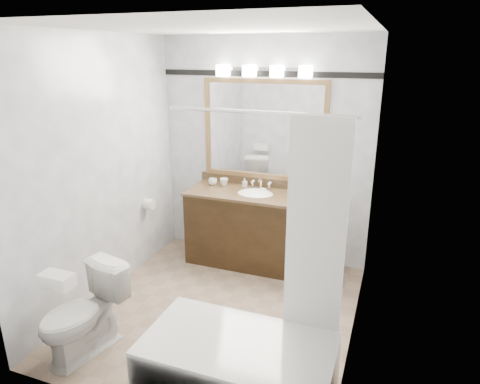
% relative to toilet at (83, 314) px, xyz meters
% --- Properties ---
extents(room, '(2.42, 2.62, 2.52)m').
position_rel_toilet_xyz_m(room, '(0.78, 0.92, 0.89)').
color(room, gray).
rests_on(room, ground).
extents(vanity, '(1.53, 0.58, 0.97)m').
position_rel_toilet_xyz_m(vanity, '(0.78, 1.94, 0.08)').
color(vanity, black).
rests_on(vanity, ground).
extents(mirror, '(1.40, 0.04, 1.10)m').
position_rel_toilet_xyz_m(mirror, '(0.78, 2.20, 1.14)').
color(mirror, olive).
rests_on(mirror, room).
extents(vanity_light_bar, '(1.02, 0.14, 0.12)m').
position_rel_toilet_xyz_m(vanity_light_bar, '(0.78, 2.15, 1.77)').
color(vanity_light_bar, silver).
rests_on(vanity_light_bar, room).
extents(accent_stripe, '(2.40, 0.01, 0.06)m').
position_rel_toilet_xyz_m(accent_stripe, '(0.78, 2.21, 1.74)').
color(accent_stripe, black).
rests_on(accent_stripe, room).
extents(bathtub, '(1.30, 0.75, 1.96)m').
position_rel_toilet_xyz_m(bathtub, '(1.33, 0.02, -0.08)').
color(bathtub, white).
rests_on(bathtub, ground).
extents(tp_roll, '(0.11, 0.12, 0.12)m').
position_rel_toilet_xyz_m(tp_roll, '(-0.36, 1.58, 0.34)').
color(tp_roll, white).
rests_on(tp_roll, room).
extents(toilet, '(0.55, 0.78, 0.72)m').
position_rel_toilet_xyz_m(toilet, '(0.00, 0.00, 0.00)').
color(toilet, white).
rests_on(toilet, ground).
extents(tissue_box, '(0.25, 0.13, 0.10)m').
position_rel_toilet_xyz_m(tissue_box, '(0.00, -0.20, 0.41)').
color(tissue_box, white).
rests_on(tissue_box, toilet).
extents(coffee_maker, '(0.16, 0.20, 0.31)m').
position_rel_toilet_xyz_m(coffee_maker, '(1.34, 1.88, 0.65)').
color(coffee_maker, black).
rests_on(coffee_maker, vanity).
extents(cup_left, '(0.12, 0.12, 0.08)m').
position_rel_toilet_xyz_m(cup_left, '(0.22, 2.06, 0.53)').
color(cup_left, white).
rests_on(cup_left, vanity).
extents(cup_right, '(0.12, 0.12, 0.09)m').
position_rel_toilet_xyz_m(cup_right, '(0.35, 2.07, 0.53)').
color(cup_right, white).
rests_on(cup_right, vanity).
extents(soap_bottle_a, '(0.05, 0.05, 0.10)m').
position_rel_toilet_xyz_m(soap_bottle_a, '(0.59, 2.11, 0.54)').
color(soap_bottle_a, white).
rests_on(soap_bottle_a, vanity).
extents(soap_bar, '(0.08, 0.07, 0.02)m').
position_rel_toilet_xyz_m(soap_bar, '(0.83, 2.05, 0.50)').
color(soap_bar, '#EAE9C1').
rests_on(soap_bar, vanity).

